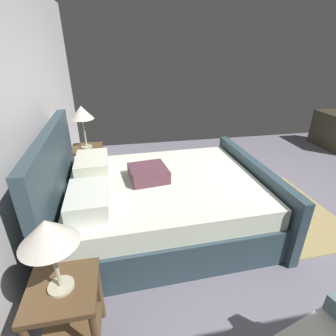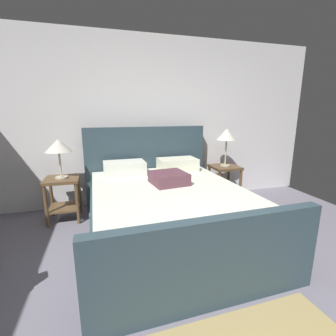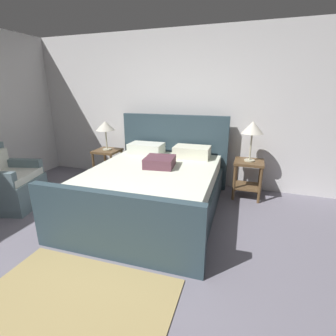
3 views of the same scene
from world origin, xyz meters
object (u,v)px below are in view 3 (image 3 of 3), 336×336
(table_lamp_left, at_px, (105,127))
(bed, at_px, (154,186))
(armchair, at_px, (7,184))
(nightstand_right, at_px, (248,173))
(table_lamp_right, at_px, (253,128))
(nightstand_left, at_px, (108,160))

(table_lamp_left, bearing_deg, bed, -32.92)
(armchair, bearing_deg, nightstand_right, 24.36)
(bed, height_order, table_lamp_right, bed)
(table_lamp_right, height_order, nightstand_left, table_lamp_right)
(nightstand_right, bearing_deg, armchair, -155.64)
(nightstand_right, relative_size, armchair, 0.67)
(nightstand_left, relative_size, table_lamp_left, 1.15)
(nightstand_right, distance_m, table_lamp_right, 0.70)
(bed, height_order, nightstand_right, bed)
(table_lamp_left, height_order, armchair, table_lamp_left)
(nightstand_left, bearing_deg, nightstand_right, 1.70)
(table_lamp_right, xyz_separation_m, table_lamp_left, (-2.50, -0.07, -0.08))
(nightstand_right, height_order, nightstand_left, same)
(nightstand_right, bearing_deg, bed, -144.80)
(bed, height_order, nightstand_left, bed)
(bed, bearing_deg, nightstand_left, 147.08)
(table_lamp_right, bearing_deg, nightstand_left, -178.30)
(armchair, bearing_deg, table_lamp_right, 24.36)
(nightstand_right, distance_m, table_lamp_left, 2.57)
(bed, xyz_separation_m, nightstand_left, (-1.25, 0.81, 0.05))
(table_lamp_right, bearing_deg, armchair, -155.64)
(nightstand_left, bearing_deg, bed, -32.92)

